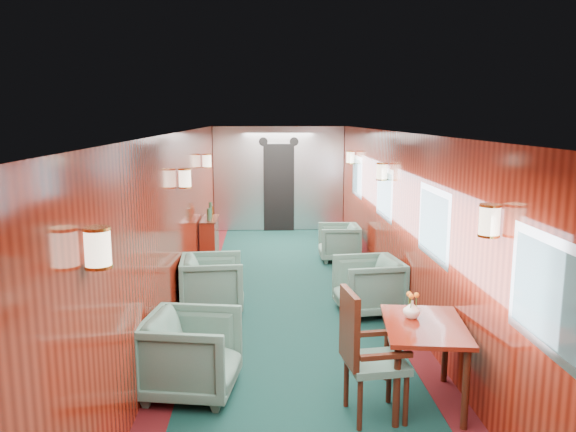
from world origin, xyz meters
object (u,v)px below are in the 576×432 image
object	(u,v)px
dining_table	(424,337)
armchair_left_far	(212,283)
credenza	(210,239)
armchair_left_near	(192,354)
armchair_right_far	(339,242)
armchair_right_near	(368,286)
side_chair	(364,349)

from	to	relation	value
dining_table	armchair_left_far	xyz separation A→B (m)	(-2.14, 2.61, -0.26)
dining_table	credenza	world-z (taller)	credenza
credenza	dining_table	bearing A→B (deg)	-65.16
credenza	armchair_left_far	world-z (taller)	credenza
armchair_left_near	armchair_left_far	world-z (taller)	armchair_left_near
armchair_left_near	armchair_right_far	bearing A→B (deg)	-13.73
armchair_right_far	armchair_right_near	bearing A→B (deg)	1.02
dining_table	armchair_right_far	size ratio (longest dim) A/B	1.50
side_chair	armchair_left_near	distance (m)	1.64
dining_table	armchair_right_far	world-z (taller)	dining_table
armchair_left_near	armchair_right_far	distance (m)	5.38
credenza	armchair_right_near	bearing A→B (deg)	-49.86
dining_table	armchair_left_near	bearing A→B (deg)	179.72
armchair_left_near	armchair_right_near	size ratio (longest dim) A/B	1.03
armchair_right_far	dining_table	bearing A→B (deg)	1.47
dining_table	side_chair	xyz separation A→B (m)	(-0.59, -0.22, -0.01)
side_chair	armchair_right_far	world-z (taller)	side_chair
armchair_left_near	armchair_left_far	distance (m)	2.32
armchair_left_far	armchair_right_far	bearing A→B (deg)	-42.69
armchair_left_near	armchair_right_far	world-z (taller)	armchair_left_near
dining_table	side_chair	size ratio (longest dim) A/B	0.95
dining_table	armchair_right_near	distance (m)	2.43
dining_table	side_chair	distance (m)	0.63
dining_table	armchair_right_near	size ratio (longest dim) A/B	1.32
armchair_left_near	side_chair	bearing A→B (deg)	-99.19
dining_table	side_chair	bearing A→B (deg)	-151.89
armchair_left_near	armchair_right_near	world-z (taller)	armchair_left_near
credenza	side_chair	bearing A→B (deg)	-71.44
dining_table	side_chair	world-z (taller)	side_chair
side_chair	armchair_right_far	bearing A→B (deg)	76.78
armchair_left_near	dining_table	bearing A→B (deg)	-88.58
side_chair	credenza	bearing A→B (deg)	100.89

